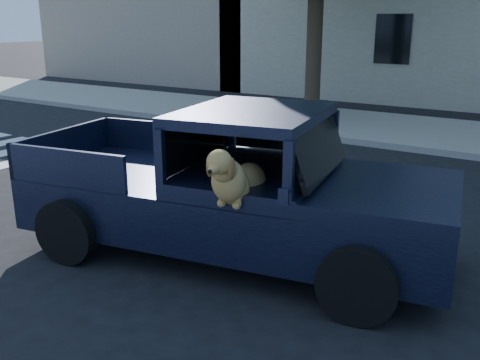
# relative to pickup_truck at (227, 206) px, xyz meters

# --- Properties ---
(ground) EXTENTS (120.00, 120.00, 0.00)m
(ground) POSITION_rel_pickup_truck_xyz_m (0.84, -0.61, -0.62)
(ground) COLOR black
(ground) RESTS_ON ground
(far_sidewalk) EXTENTS (60.00, 4.00, 0.15)m
(far_sidewalk) POSITION_rel_pickup_truck_xyz_m (0.84, 8.59, -0.55)
(far_sidewalk) COLOR gray
(far_sidewalk) RESTS_ON ground
(pickup_truck) EXTENTS (5.42, 3.00, 1.84)m
(pickup_truck) POSITION_rel_pickup_truck_xyz_m (0.00, 0.00, 0.00)
(pickup_truck) COLOR black
(pickup_truck) RESTS_ON ground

